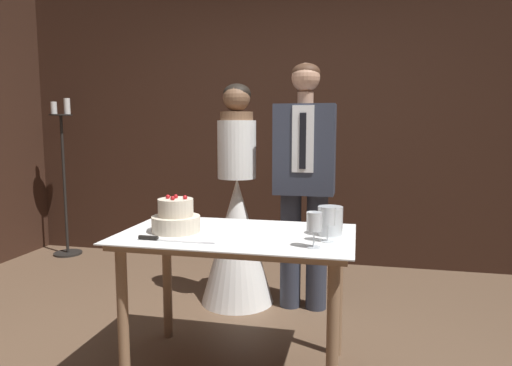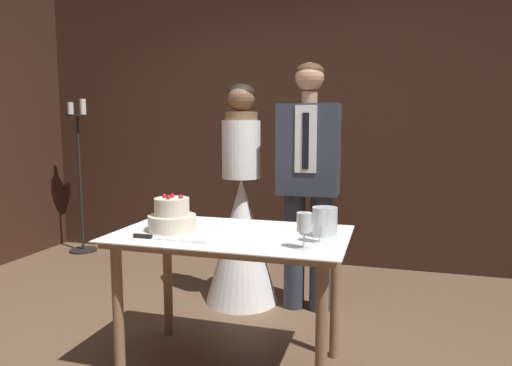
# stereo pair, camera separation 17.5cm
# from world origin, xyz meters

# --- Properties ---
(wall_back) EXTENTS (5.47, 0.12, 2.86)m
(wall_back) POSITION_xyz_m (0.00, 2.17, 1.43)
(wall_back) COLOR #382116
(wall_back) RESTS_ON ground_plane
(cake_table) EXTENTS (1.22, 0.73, 0.75)m
(cake_table) POSITION_xyz_m (0.10, 0.05, 0.65)
(cake_table) COLOR #8E6B4C
(cake_table) RESTS_ON ground_plane
(tiered_cake) EXTENTS (0.26, 0.26, 0.20)m
(tiered_cake) POSITION_xyz_m (-0.22, 0.01, 0.83)
(tiered_cake) COLOR beige
(tiered_cake) RESTS_ON cake_table
(cake_knife) EXTENTS (0.40, 0.03, 0.02)m
(cake_knife) POSITION_xyz_m (-0.22, -0.19, 0.76)
(cake_knife) COLOR silver
(cake_knife) RESTS_ON cake_table
(wine_glass_near) EXTENTS (0.07, 0.07, 0.17)m
(wine_glass_near) POSITION_xyz_m (0.58, -0.03, 0.87)
(wine_glass_near) COLOR silver
(wine_glass_near) RESTS_ON cake_table
(wine_glass_middle) EXTENTS (0.07, 0.07, 0.17)m
(wine_glass_middle) POSITION_xyz_m (0.52, -0.15, 0.87)
(wine_glass_middle) COLOR silver
(wine_glass_middle) RESTS_ON cake_table
(hurricane_candle) EXTENTS (0.13, 0.13, 0.15)m
(hurricane_candle) POSITION_xyz_m (0.58, 0.12, 0.82)
(hurricane_candle) COLOR silver
(hurricane_candle) RESTS_ON cake_table
(bride) EXTENTS (0.54, 0.54, 1.62)m
(bride) POSITION_xyz_m (-0.15, 0.98, 0.59)
(bride) COLOR white
(bride) RESTS_ON ground_plane
(groom) EXTENTS (0.42, 0.25, 1.74)m
(groom) POSITION_xyz_m (0.35, 0.98, 0.97)
(groom) COLOR #333847
(groom) RESTS_ON ground_plane
(candle_stand) EXTENTS (0.28, 0.28, 1.59)m
(candle_stand) POSITION_xyz_m (-2.18, 1.83, 0.74)
(candle_stand) COLOR black
(candle_stand) RESTS_ON ground_plane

